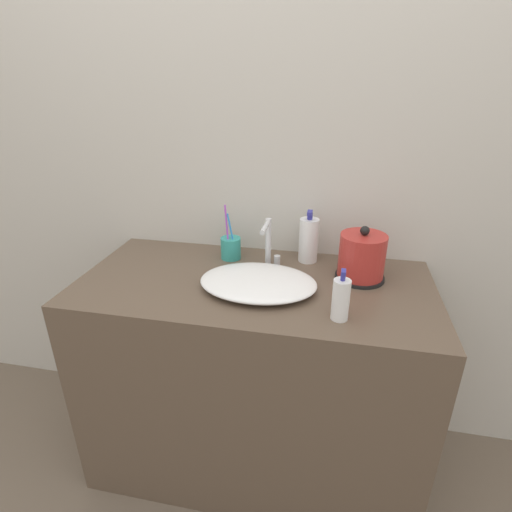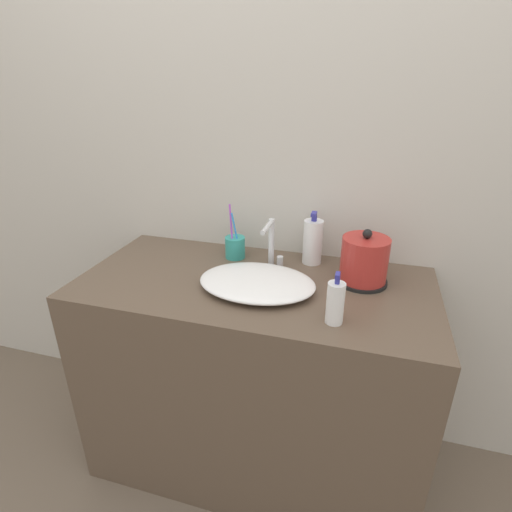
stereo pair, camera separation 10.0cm
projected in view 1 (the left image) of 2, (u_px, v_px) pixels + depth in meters
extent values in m
cube|color=beige|center=(271.00, 136.00, 1.50)|extent=(6.00, 0.04, 2.60)
cube|color=brown|center=(254.00, 376.00, 1.58)|extent=(1.24, 0.59, 0.84)
ellipsoid|color=white|center=(258.00, 282.00, 1.35)|extent=(0.40, 0.29, 0.05)
cylinder|color=silver|center=(268.00, 242.00, 1.49)|extent=(0.02, 0.02, 0.19)
cylinder|color=silver|center=(265.00, 227.00, 1.40)|extent=(0.02, 0.13, 0.02)
cylinder|color=silver|center=(277.00, 261.00, 1.52)|extent=(0.02, 0.02, 0.04)
cylinder|color=black|center=(359.00, 277.00, 1.42)|extent=(0.17, 0.17, 0.01)
cylinder|color=#B22D28|center=(362.00, 257.00, 1.39)|extent=(0.16, 0.16, 0.17)
sphere|color=black|center=(365.00, 231.00, 1.35)|extent=(0.03, 0.03, 0.03)
cylinder|color=teal|center=(231.00, 248.00, 1.57)|extent=(0.08, 0.08, 0.09)
cylinder|color=#338CE0|center=(231.00, 233.00, 1.53)|extent=(0.03, 0.02, 0.16)
cylinder|color=#B24CCC|center=(227.00, 229.00, 1.53)|extent=(0.02, 0.03, 0.18)
cylinder|color=white|center=(341.00, 300.00, 1.16)|extent=(0.05, 0.05, 0.13)
cylinder|color=#333399|center=(343.00, 277.00, 1.13)|extent=(0.01, 0.01, 0.02)
cube|color=#333399|center=(344.00, 272.00, 1.12)|extent=(0.01, 0.03, 0.01)
cylinder|color=white|center=(309.00, 240.00, 1.53)|extent=(0.07, 0.07, 0.17)
cylinder|color=#333399|center=(310.00, 216.00, 1.49)|extent=(0.02, 0.02, 0.02)
cube|color=#333399|center=(310.00, 213.00, 1.47)|extent=(0.02, 0.04, 0.01)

